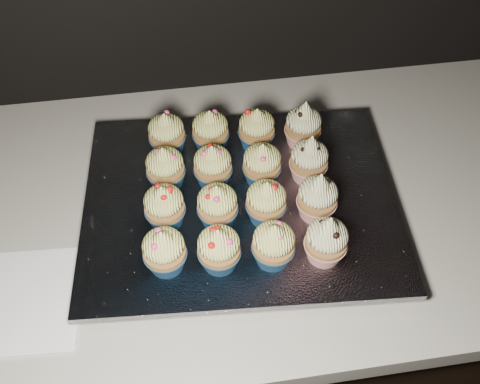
% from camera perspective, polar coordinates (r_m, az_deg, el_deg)
% --- Properties ---
extents(cabinet, '(2.40, 0.60, 0.86)m').
position_cam_1_polar(cabinet, '(1.35, 10.25, -11.91)').
color(cabinet, black).
rests_on(cabinet, ground).
extents(worktop, '(2.44, 0.64, 0.04)m').
position_cam_1_polar(worktop, '(0.98, 13.89, 0.36)').
color(worktop, beige).
rests_on(worktop, cabinet).
extents(napkin, '(0.18, 0.18, 0.00)m').
position_cam_1_polar(napkin, '(0.86, -22.24, -10.67)').
color(napkin, white).
rests_on(napkin, worktop).
extents(baking_tray, '(0.49, 0.39, 0.02)m').
position_cam_1_polar(baking_tray, '(0.89, 0.00, -1.60)').
color(baking_tray, black).
rests_on(baking_tray, worktop).
extents(foil_lining, '(0.53, 0.43, 0.01)m').
position_cam_1_polar(foil_lining, '(0.87, -0.00, -0.91)').
color(foil_lining, silver).
rests_on(foil_lining, baking_tray).
extents(cupcake_0, '(0.06, 0.06, 0.08)m').
position_cam_1_polar(cupcake_0, '(0.77, -8.06, -6.24)').
color(cupcake_0, navy).
rests_on(cupcake_0, foil_lining).
extents(cupcake_1, '(0.06, 0.06, 0.08)m').
position_cam_1_polar(cupcake_1, '(0.77, -2.26, -6.07)').
color(cupcake_1, navy).
rests_on(cupcake_1, foil_lining).
extents(cupcake_2, '(0.06, 0.06, 0.08)m').
position_cam_1_polar(cupcake_2, '(0.77, 3.60, -5.61)').
color(cupcake_2, navy).
rests_on(cupcake_2, foil_lining).
extents(cupcake_3, '(0.06, 0.06, 0.10)m').
position_cam_1_polar(cupcake_3, '(0.78, 9.20, -5.10)').
color(cupcake_3, red).
rests_on(cupcake_3, foil_lining).
extents(cupcake_4, '(0.06, 0.06, 0.08)m').
position_cam_1_polar(cupcake_4, '(0.82, -8.06, -1.54)').
color(cupcake_4, navy).
rests_on(cupcake_4, foil_lining).
extents(cupcake_5, '(0.06, 0.06, 0.08)m').
position_cam_1_polar(cupcake_5, '(0.81, -2.43, -1.46)').
color(cupcake_5, navy).
rests_on(cupcake_5, foil_lining).
extents(cupcake_6, '(0.06, 0.06, 0.08)m').
position_cam_1_polar(cupcake_6, '(0.82, 2.80, -1.07)').
color(cupcake_6, navy).
rests_on(cupcake_6, foil_lining).
extents(cupcake_7, '(0.06, 0.06, 0.10)m').
position_cam_1_polar(cupcake_7, '(0.83, 8.27, -0.57)').
color(cupcake_7, red).
rests_on(cupcake_7, foil_lining).
extents(cupcake_8, '(0.06, 0.06, 0.08)m').
position_cam_1_polar(cupcake_8, '(0.87, -7.96, 2.54)').
color(cupcake_8, navy).
rests_on(cupcake_8, foil_lining).
extents(cupcake_9, '(0.06, 0.06, 0.08)m').
position_cam_1_polar(cupcake_9, '(0.86, -2.91, 2.77)').
color(cupcake_9, navy).
rests_on(cupcake_9, foil_lining).
extents(cupcake_10, '(0.06, 0.06, 0.08)m').
position_cam_1_polar(cupcake_10, '(0.87, 2.36, 2.97)').
color(cupcake_10, navy).
rests_on(cupcake_10, foil_lining).
extents(cupcake_11, '(0.06, 0.06, 0.10)m').
position_cam_1_polar(cupcake_11, '(0.88, 7.38, 3.42)').
color(cupcake_11, red).
rests_on(cupcake_11, foil_lining).
extents(cupcake_12, '(0.06, 0.06, 0.08)m').
position_cam_1_polar(cupcake_12, '(0.92, -7.82, 6.15)').
color(cupcake_12, navy).
rests_on(cupcake_12, foil_lining).
extents(cupcake_13, '(0.06, 0.06, 0.08)m').
position_cam_1_polar(cupcake_13, '(0.92, -3.17, 6.50)').
color(cupcake_13, navy).
rests_on(cupcake_13, foil_lining).
extents(cupcake_14, '(0.06, 0.06, 0.08)m').
position_cam_1_polar(cupcake_14, '(0.92, 1.79, 6.70)').
color(cupcake_14, navy).
rests_on(cupcake_14, foil_lining).
extents(cupcake_15, '(0.06, 0.06, 0.10)m').
position_cam_1_polar(cupcake_15, '(0.93, 6.76, 7.03)').
color(cupcake_15, red).
rests_on(cupcake_15, foil_lining).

